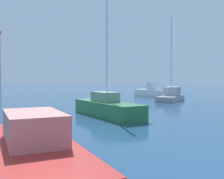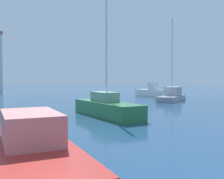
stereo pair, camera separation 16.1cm
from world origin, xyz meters
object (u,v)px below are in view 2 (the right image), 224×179
object	(u,v)px
motorboat_white_inner_mooring	(150,92)
sailboat_grey_mid_harbor	(172,95)
motorboat_red_distant_east	(31,145)
sailboat_green_far_right	(106,107)

from	to	relation	value
motorboat_white_inner_mooring	sailboat_grey_mid_harbor	bearing A→B (deg)	-128.54
motorboat_red_distant_east	sailboat_green_far_right	bearing A→B (deg)	27.28
sailboat_grey_mid_harbor	motorboat_red_distant_east	bearing A→B (deg)	-163.25
sailboat_green_far_right	sailboat_grey_mid_harbor	size ratio (longest dim) A/B	0.83
sailboat_green_far_right	motorboat_white_inner_mooring	bearing A→B (deg)	23.32
motorboat_red_distant_east	motorboat_white_inner_mooring	bearing A→B (deg)	24.59
sailboat_grey_mid_harbor	motorboat_red_distant_east	distance (m)	23.59
sailboat_grey_mid_harbor	sailboat_green_far_right	bearing A→B (deg)	-170.19
sailboat_green_far_right	sailboat_grey_mid_harbor	xyz separation A→B (m)	(14.15, 2.45, 0.01)
motorboat_red_distant_east	sailboat_grey_mid_harbor	bearing A→B (deg)	16.75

